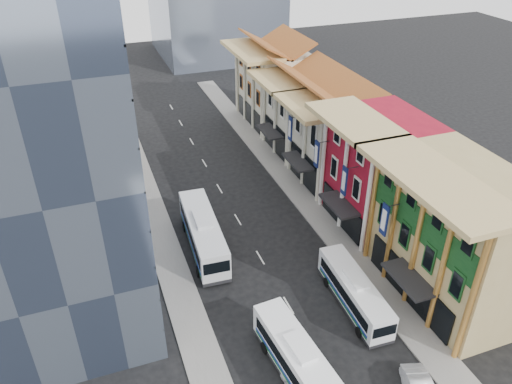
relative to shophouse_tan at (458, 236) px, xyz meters
name	(u,v)px	position (x,y,z in m)	size (l,w,h in m)	color
ground	(331,378)	(-14.00, -5.00, -6.00)	(200.00, 200.00, 0.00)	black
sidewalk_right	(308,204)	(-5.50, 17.00, -5.92)	(3.00, 90.00, 0.15)	slate
sidewalk_left	(161,235)	(-22.50, 17.00, -5.92)	(3.00, 90.00, 0.15)	slate
shophouse_tan	(458,236)	(0.00, 0.00, 0.00)	(8.00, 14.00, 12.00)	tan
shophouse_red	(380,171)	(0.00, 12.00, 0.00)	(8.00, 10.00, 12.00)	maroon
shophouse_cream_near	(336,142)	(0.00, 21.50, -1.00)	(8.00, 9.00, 10.00)	beige
shophouse_cream_mid	(304,115)	(0.00, 30.50, -1.00)	(8.00, 9.00, 10.00)	beige
shophouse_cream_far	(275,86)	(0.00, 41.00, -0.50)	(8.00, 12.00, 11.00)	beige
office_tower	(42,126)	(-31.00, 14.00, 9.00)	(12.00, 26.00, 30.00)	#404C65
office_block_far	(65,113)	(-30.00, 37.00, 1.00)	(10.00, 18.00, 14.00)	gray
bus_left_near	(299,362)	(-16.31, -4.12, -4.29)	(2.50, 10.65, 3.42)	white
bus_left_far	(203,233)	(-18.79, 13.31, -4.08)	(2.80, 11.97, 3.84)	silver
bus_right	(354,292)	(-8.78, 1.06, -4.40)	(2.34, 10.00, 3.21)	white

